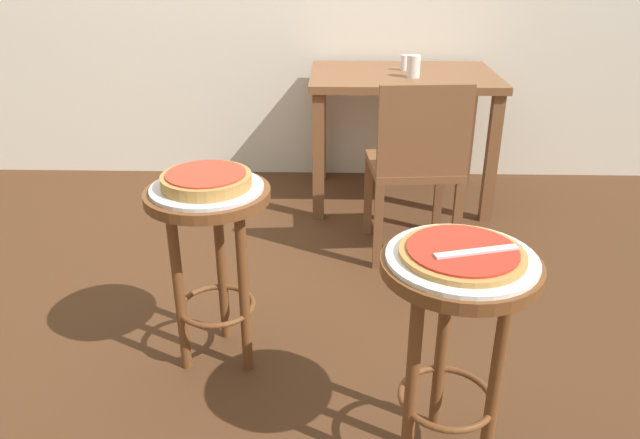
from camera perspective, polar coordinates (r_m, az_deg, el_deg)
ground_plane at (r=2.59m, az=-8.56°, el=-7.99°), size 6.00×6.00×0.00m
stool_foreground at (r=1.66m, az=12.55°, el=-8.72°), size 0.41×0.41×0.66m
serving_plate_foreground at (r=1.57m, az=13.12°, el=-3.55°), size 0.38×0.38×0.01m
pizza_foreground at (r=1.57m, az=13.17°, el=-3.03°), size 0.32×0.32×0.02m
stool_middle at (r=2.06m, az=-10.17°, el=-1.46°), size 0.41×0.41×0.66m
serving_plate_middle at (r=1.99m, az=-10.54°, el=2.92°), size 0.37×0.37×0.01m
pizza_middle at (r=1.98m, az=-10.60°, el=3.68°), size 0.29×0.29×0.05m
dining_table at (r=3.45m, az=7.69°, el=11.57°), size 1.01×0.70×0.73m
cup_near_edge at (r=3.31m, az=8.74°, el=14.00°), size 0.07×0.07×0.11m
condiment_shaker at (r=3.49m, az=7.92°, el=14.34°), size 0.04×0.04×0.08m
wooden_chair at (r=2.81m, az=9.01°, el=5.21°), size 0.43×0.43×0.85m
pizza_server_knife at (r=1.55m, az=14.45°, el=-2.92°), size 0.22×0.08×0.01m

